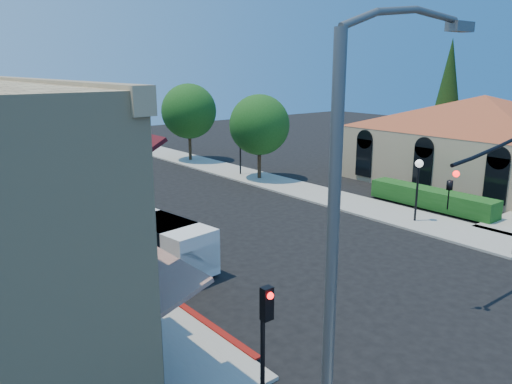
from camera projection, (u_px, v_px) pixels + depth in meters
ground at (475, 328)px, 16.61m from camera, size 120.00×120.00×0.00m
sidewalk_right at (221, 169)px, 42.26m from camera, size 3.50×50.00×0.12m
curb_red_strip at (173, 302)px, 18.40m from camera, size 0.25×10.00×0.06m
mission_building at (481, 130)px, 37.81m from camera, size 30.12×30.12×6.40m
hedge at (431, 209)px, 30.54m from camera, size 1.40×8.00×1.10m
conifer_far at (448, 90)px, 45.74m from camera, size 3.20×3.20×11.00m
street_tree_a at (259, 125)px, 37.52m from camera, size 4.56×4.56×6.48m
street_tree_b at (189, 111)px, 44.96m from camera, size 4.94×4.94×7.02m
secondary_signal at (265, 324)px, 12.21m from camera, size 0.28×0.42×3.32m
cobra_streetlight at (346, 265)px, 8.22m from camera, size 3.60×0.25×9.31m
lamppost_left_near at (128, 242)px, 16.76m from camera, size 0.44×0.44×3.57m
lamppost_left_far at (16, 174)px, 27.29m from camera, size 0.44×0.44×3.57m
lamppost_right_near at (418, 175)px, 27.16m from camera, size 0.44×0.44×3.57m
lamppost_right_far at (240, 141)px, 39.20m from camera, size 0.44×0.44×3.57m
white_van at (166, 242)px, 21.15m from camera, size 2.58×4.91×2.08m
parked_car_a at (172, 249)px, 22.30m from camera, size 1.45×3.19×1.06m
parked_car_b at (93, 224)px, 25.70m from camera, size 1.34×3.54×1.15m
parked_car_c at (74, 213)px, 27.73m from camera, size 1.95×3.78×1.05m
parked_car_d at (21, 178)px, 35.66m from camera, size 2.78×5.11×1.36m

